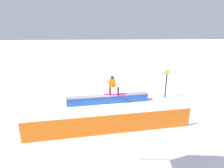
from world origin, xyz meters
name	(u,v)px	position (x,y,z in m)	size (l,w,h in m)	color
ground_plane	(108,103)	(0.00, 0.00, 0.00)	(120.00, 120.00, 0.00)	white
grind_box	(108,99)	(0.00, 0.00, 0.27)	(5.87, 1.23, 0.59)	blue
snowboarder	(113,85)	(-0.32, -0.08, 1.35)	(1.54, 0.62, 1.41)	#BC2C90
safety_fence	(111,125)	(0.00, 4.02, 0.53)	(8.72, 0.06, 1.07)	orange
trail_marker	(166,83)	(-4.42, -0.77, 1.16)	(0.40, 0.10, 2.17)	#262628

